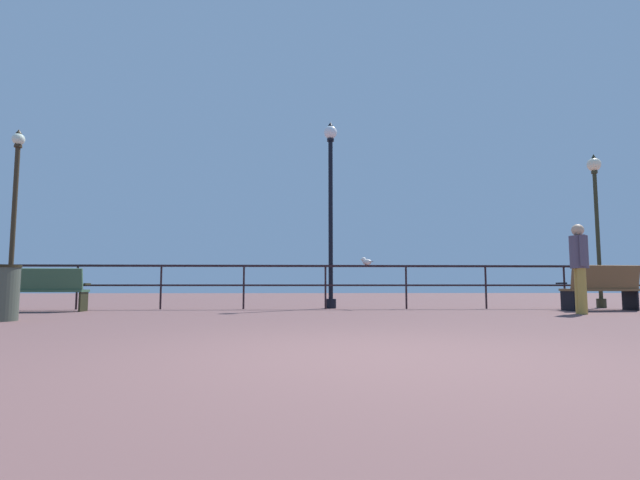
% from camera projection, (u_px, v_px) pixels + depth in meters
% --- Properties ---
extents(ground_plane, '(60.00, 60.00, 0.00)m').
position_uv_depth(ground_plane, '(375.00, 357.00, 3.61)').
color(ground_plane, brown).
extents(pier_railing, '(18.52, 0.05, 1.00)m').
position_uv_depth(pier_railing, '(325.00, 277.00, 11.03)').
color(pier_railing, black).
rests_on(pier_railing, ground_plane).
extents(bench_far_left, '(1.76, 0.65, 0.88)m').
position_uv_depth(bench_far_left, '(40.00, 287.00, 9.86)').
color(bench_far_left, '#31543A').
rests_on(bench_far_left, ground_plane).
extents(bench_near_left, '(1.57, 0.79, 0.96)m').
position_uv_depth(bench_near_left, '(602.00, 286.00, 10.30)').
color(bench_near_left, brown).
rests_on(bench_near_left, ground_plane).
extents(lamppost_left, '(0.28, 0.28, 4.19)m').
position_uv_depth(lamppost_left, '(14.00, 210.00, 11.22)').
color(lamppost_left, '#322718').
rests_on(lamppost_left, ground_plane).
extents(lamppost_center, '(0.32, 0.32, 4.46)m').
position_uv_depth(lamppost_center, '(331.00, 197.00, 11.53)').
color(lamppost_center, black).
rests_on(lamppost_center, ground_plane).
extents(lamppost_right, '(0.32, 0.32, 3.74)m').
position_uv_depth(lamppost_right, '(596.00, 209.00, 11.76)').
color(lamppost_right, '#2C2C1A').
rests_on(lamppost_right, ground_plane).
extents(person_by_bench, '(0.32, 0.53, 1.69)m').
position_uv_depth(person_by_bench, '(579.00, 262.00, 9.13)').
color(person_by_bench, '#AD8E3C').
rests_on(person_by_bench, ground_plane).
extents(seagull_on_rail, '(0.27, 0.34, 0.18)m').
position_uv_depth(seagull_on_rail, '(366.00, 261.00, 11.12)').
color(seagull_on_rail, silver).
rests_on(seagull_on_rail, pier_railing).
extents(trash_bin, '(0.50, 0.50, 0.84)m').
position_uv_depth(trash_bin, '(2.00, 293.00, 7.30)').
color(trash_bin, '#41493D').
rests_on(trash_bin, ground_plane).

